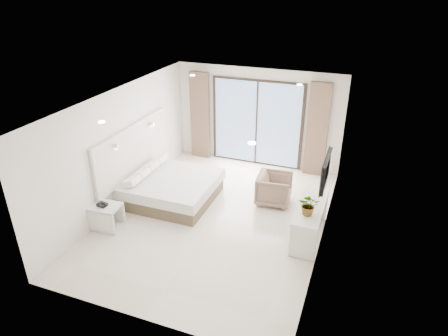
{
  "coord_description": "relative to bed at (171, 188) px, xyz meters",
  "views": [
    {
      "loc": [
        2.8,
        -6.95,
        4.89
      ],
      "look_at": [
        0.04,
        0.4,
        1.06
      ],
      "focal_mm": 32.0,
      "sensor_mm": 36.0,
      "label": 1
    }
  ],
  "objects": [
    {
      "name": "plant",
      "position": [
        3.34,
        -0.77,
        0.64
      ],
      "size": [
        0.43,
        0.47,
        0.34
      ],
      "primitive_type": "imported",
      "rotation": [
        0.0,
        0.0,
        0.11
      ],
      "color": "#33662D",
      "rests_on": "console_desk"
    },
    {
      "name": "phone",
      "position": [
        -0.76,
        -1.59,
        0.28
      ],
      "size": [
        0.21,
        0.18,
        0.07
      ],
      "primitive_type": "cube",
      "rotation": [
        0.0,
        0.0,
        -0.14
      ],
      "color": "black",
      "rests_on": "nightstand"
    },
    {
      "name": "nightstand",
      "position": [
        -0.72,
        -1.56,
        -0.02
      ],
      "size": [
        0.63,
        0.53,
        0.54
      ],
      "rotation": [
        0.0,
        0.0,
        0.07
      ],
      "color": "silver",
      "rests_on": "ground"
    },
    {
      "name": "armchair",
      "position": [
        2.33,
        0.71,
        0.1
      ],
      "size": [
        0.78,
        0.83,
        0.79
      ],
      "primitive_type": "imported",
      "rotation": [
        0.0,
        0.0,
        1.65
      ],
      "color": "#7E6552",
      "rests_on": "ground"
    },
    {
      "name": "room_shell",
      "position": [
        1.11,
        0.39,
        1.29
      ],
      "size": [
        4.62,
        6.22,
        2.72
      ],
      "color": "silver",
      "rests_on": "ground"
    },
    {
      "name": "console_desk",
      "position": [
        3.34,
        -0.39,
        0.27
      ],
      "size": [
        0.52,
        1.66,
        0.77
      ],
      "color": "silver",
      "rests_on": "ground"
    },
    {
      "name": "ground",
      "position": [
        1.3,
        -0.4,
        -0.3
      ],
      "size": [
        6.2,
        6.2,
        0.0
      ],
      "primitive_type": "plane",
      "color": "beige",
      "rests_on": "ground"
    },
    {
      "name": "bed",
      "position": [
        0.0,
        0.0,
        0.0
      ],
      "size": [
        2.01,
        1.91,
        0.7
      ],
      "color": "brown",
      "rests_on": "ground"
    }
  ]
}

